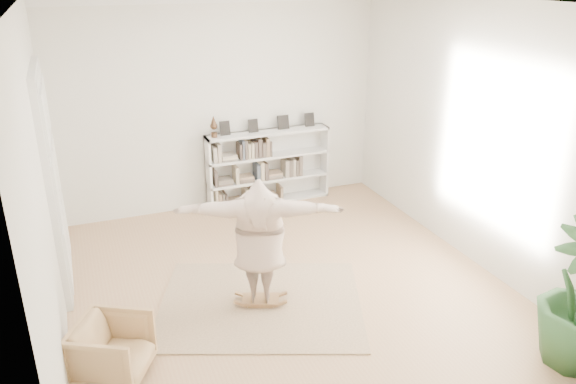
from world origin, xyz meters
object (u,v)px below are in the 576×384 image
(bookshelf, at_px, (268,168))
(armchair, at_px, (113,350))
(person, at_px, (259,239))
(rocker_board, at_px, (261,300))

(bookshelf, xyz_separation_m, armchair, (-3.04, -3.82, -0.31))
(person, bearing_deg, armchair, 42.36)
(armchair, xyz_separation_m, rocker_board, (1.83, 0.70, -0.26))
(bookshelf, relative_size, rocker_board, 4.19)
(armchair, relative_size, rocker_board, 1.36)
(rocker_board, bearing_deg, person, 0.00)
(rocker_board, height_order, person, person)
(bookshelf, distance_m, rocker_board, 3.39)
(rocker_board, bearing_deg, armchair, -137.64)
(bookshelf, relative_size, armchair, 3.08)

